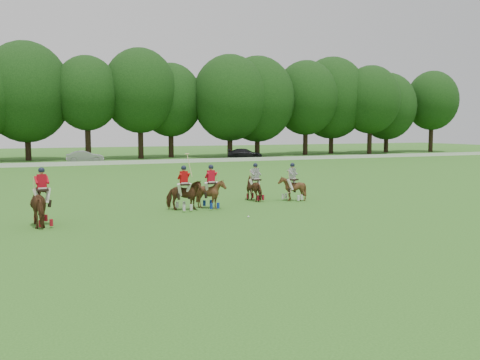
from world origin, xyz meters
name	(u,v)px	position (x,y,z in m)	size (l,w,h in m)	color
ground	(231,224)	(0.00, 0.00, 0.00)	(180.00, 180.00, 0.00)	#30671D
tree_line	(89,93)	(0.26, 48.05, 8.23)	(117.98, 14.32, 14.75)	black
boundary_rail	(101,163)	(0.00, 38.00, 0.22)	(120.00, 0.10, 0.44)	white
car_mid	(85,157)	(-1.09, 42.50, 0.69)	(1.46, 4.18, 1.38)	#929397
car_right	(245,154)	(18.91, 42.50, 0.66)	(1.84, 4.52, 1.31)	black
polo_red_a	(43,205)	(-7.41, 2.56, 0.90)	(1.32, 2.16, 2.44)	#452912
polo_red_b	(184,195)	(-0.82, 4.23, 0.78)	(1.52, 1.31, 2.76)	#452912
polo_red_c	(211,193)	(0.61, 4.28, 0.79)	(1.23, 1.38, 2.22)	#452912
polo_stripe_a	(255,187)	(3.88, 6.10, 0.74)	(1.05, 1.73, 2.10)	#452912
polo_stripe_b	(292,188)	(5.74, 5.23, 0.74)	(1.60, 1.64, 2.11)	#452912
polo_ball	(248,217)	(1.26, 1.07, 0.04)	(0.09, 0.09, 0.09)	white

